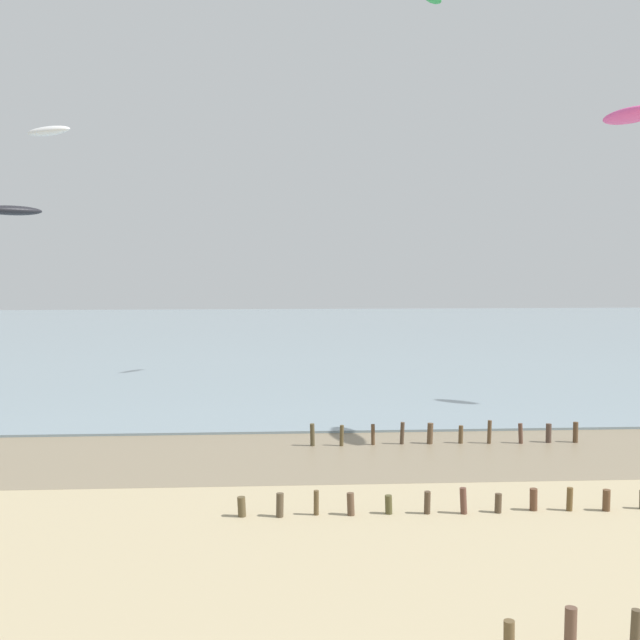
% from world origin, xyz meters
% --- Properties ---
extents(wet_sand_strip, '(120.00, 6.94, 0.01)m').
position_xyz_m(wet_sand_strip, '(0.00, 19.05, 0.00)').
color(wet_sand_strip, '#84755B').
rests_on(wet_sand_strip, ground).
extents(sea, '(160.00, 70.00, 0.10)m').
position_xyz_m(sea, '(0.00, 57.52, 0.05)').
color(sea, '#7F939E').
rests_on(sea, ground).
extents(groyne_mid, '(16.35, 0.38, 0.73)m').
position_xyz_m(groyne_mid, '(4.16, 12.78, 0.31)').
color(groyne_mid, brown).
rests_on(groyne_mid, ground).
extents(groyne_far, '(10.11, 0.35, 0.88)m').
position_xyz_m(groyne_far, '(3.84, 20.54, 0.39)').
color(groyne_far, brown).
rests_on(groyne_far, ground).
extents(kite_aloft_0, '(2.82, 2.32, 0.62)m').
position_xyz_m(kite_aloft_0, '(-13.49, 30.19, 12.86)').
color(kite_aloft_0, white).
extents(kite_aloft_3, '(3.20, 2.87, 0.54)m').
position_xyz_m(kite_aloft_3, '(-16.88, 35.11, 9.41)').
color(kite_aloft_3, black).
extents(kite_aloft_4, '(1.71, 3.04, 0.65)m').
position_xyz_m(kite_aloft_4, '(9.78, 19.67, 11.99)').
color(kite_aloft_4, '#E54C99').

